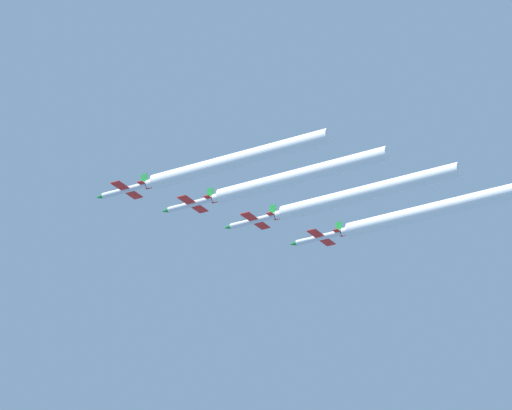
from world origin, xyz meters
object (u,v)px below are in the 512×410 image
object	(u,v)px
jet_lead	(123,191)
jet_second_echelon	(189,205)
jet_third_echelon	(252,221)
jet_fourth_echelon	(318,238)

from	to	relation	value
jet_lead	jet_second_echelon	distance (m)	14.41
jet_lead	jet_third_echelon	size ratio (longest dim) A/B	1.00
jet_lead	jet_second_echelon	world-z (taller)	jet_lead
jet_second_echelon	jet_fourth_echelon	world-z (taller)	jet_second_echelon
jet_third_echelon	jet_fourth_echelon	bearing A→B (deg)	-40.78
jet_lead	jet_fourth_echelon	world-z (taller)	jet_lead
jet_third_echelon	jet_fourth_echelon	distance (m)	14.98
jet_lead	jet_third_echelon	xyz separation A→B (m)	(21.07, -18.68, -3.10)
jet_lead	jet_fourth_echelon	size ratio (longest dim) A/B	1.00
jet_third_echelon	jet_lead	bearing A→B (deg)	138.44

